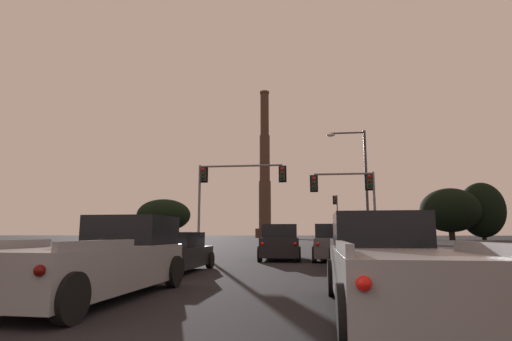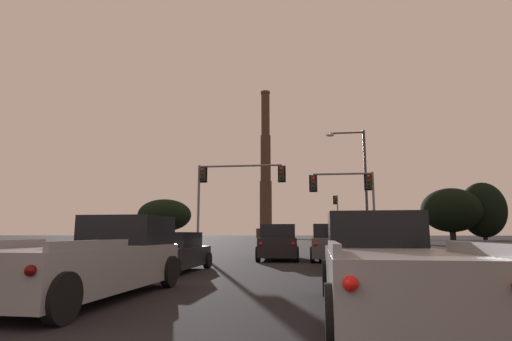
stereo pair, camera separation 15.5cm
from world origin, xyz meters
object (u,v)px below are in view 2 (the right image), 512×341
Objects in this scene: traffic_light_overhead_left at (227,184)px; pickup_truck_left_lane_third at (96,260)px; pickup_truck_right_lane_third at (385,266)px; traffic_light_overhead_right at (352,191)px; suv_right_lane_second at (357,246)px; street_lamp at (360,177)px; suv_center_lane_front at (278,243)px; suv_right_lane_front at (331,243)px; traffic_light_far_right at (337,212)px; smokestack at (266,179)px; sedan_left_lane_second at (170,253)px.

pickup_truck_left_lane_third is at bearing -86.66° from traffic_light_overhead_left.
pickup_truck_right_lane_third is 21.61m from traffic_light_overhead_right.
suv_right_lane_second is at bearing 50.19° from pickup_truck_left_lane_third.
suv_right_lane_second is 15.84m from street_lamp.
pickup_truck_left_lane_third is 24.30m from street_lamp.
street_lamp is at bearing 70.79° from pickup_truck_left_lane_third.
street_lamp is at bearing 65.95° from traffic_light_overhead_right.
suv_right_lane_front is (2.79, -0.35, 0.00)m from suv_center_lane_front.
traffic_light_far_right is 78.45m from smokestack.
suv_right_lane_second is 15.73m from traffic_light_overhead_left.
suv_right_lane_second is at bearing -81.93° from suv_right_lane_front.
suv_right_lane_front is 5.81m from suv_right_lane_second.
suv_center_lane_front is at bearing -58.70° from traffic_light_overhead_left.
traffic_light_overhead_right is (8.10, 14.45, 3.65)m from sedan_left_lane_second.
traffic_light_overhead_left is at bearing 120.50° from suv_right_lane_second.
suv_right_lane_second is (0.63, -5.77, 0.00)m from suv_right_lane_front.
smokestack reaches higher than pickup_truck_left_lane_third.
traffic_light_far_right reaches higher than sedan_left_lane_second.
suv_right_lane_front is at bearing 51.00° from sedan_left_lane_second.
traffic_light_overhead_left is (-7.16, 21.35, 4.17)m from pickup_truck_right_lane_third.
street_lamp reaches higher than suv_center_lane_front.
suv_right_lane_front is at bearing 92.15° from pickup_truck_right_lane_third.
suv_center_lane_front is 1.01× the size of suv_right_lane_second.
pickup_truck_left_lane_third is 0.83× the size of traffic_light_far_right.
pickup_truck_left_lane_third is at bearing -85.37° from sedan_left_lane_second.
suv_right_lane_front is 1.01× the size of suv_right_lane_second.
suv_right_lane_front is 10.70m from street_lamp.
suv_center_lane_front is at bearing -122.33° from street_lamp.
smokestack is at bearing 103.23° from traffic_light_far_right.
traffic_light_overhead_right is (8.98, -0.10, -0.65)m from traffic_light_overhead_left.
sedan_left_lane_second is 0.71× the size of traffic_light_overhead_left.
suv_center_lane_front is at bearing 174.74° from suv_right_lane_front.
pickup_truck_left_lane_third is (-3.06, -13.34, -0.09)m from suv_center_lane_front.
sedan_left_lane_second is at bearing 95.22° from pickup_truck_left_lane_third.
traffic_light_overhead_left is at bearing 110.21° from pickup_truck_right_lane_third.
street_lamp is (5.60, 8.85, 4.69)m from suv_center_lane_front.
suv_center_lane_front is at bearing 67.47° from sedan_left_lane_second.
traffic_light_overhead_right is at bearing 76.87° from suv_right_lane_front.
pickup_truck_right_lane_third is at bearing -96.62° from street_lamp.
pickup_truck_right_lane_third is 0.60× the size of street_lamp.
traffic_light_overhead_left is at bearing 118.76° from suv_center_lane_front.
street_lamp is (0.88, 1.96, 1.26)m from traffic_light_overhead_right.
suv_center_lane_front is 14.65m from pickup_truck_right_lane_third.
suv_center_lane_front is at bearing 79.19° from pickup_truck_left_lane_third.
street_lamp reaches higher than suv_right_lane_front.
smokestack is (-14.70, 110.17, 18.72)m from suv_right_lane_front.
pickup_truck_left_lane_third and pickup_truck_right_lane_third have the same top height.
sedan_left_lane_second is at bearing -118.68° from street_lamp.
traffic_light_overhead_left reaches higher than suv_center_lane_front.
smokestack reaches higher than traffic_light_overhead_left.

